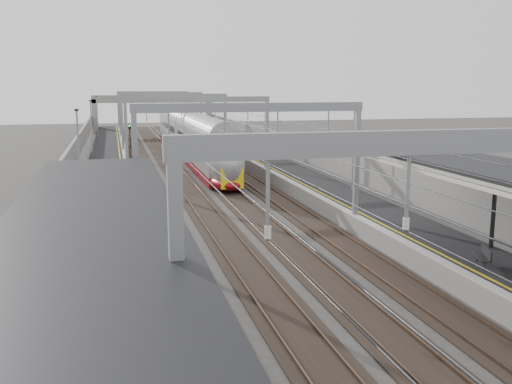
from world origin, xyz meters
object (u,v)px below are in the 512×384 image
signal_green (130,132)px  train (191,140)px  overbridge (153,104)px  bench (484,254)px

signal_green → train: bearing=-60.9°
overbridge → signal_green: size_ratio=6.33×
overbridge → signal_green: 29.70m
bench → signal_green: (-12.77, 59.29, 0.90)m
overbridge → signal_green: bearing=-100.1°
overbridge → bench: bearing=-85.1°
overbridge → bench: size_ratio=13.01×
train → signal_green: size_ratio=14.99×
overbridge → train: size_ratio=0.42×
bench → signal_green: size_ratio=0.49×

